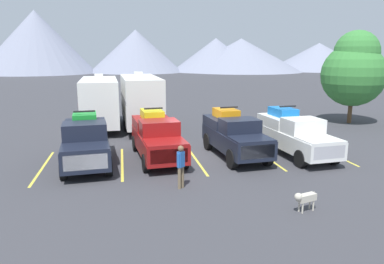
{
  "coord_description": "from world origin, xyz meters",
  "views": [
    {
      "loc": [
        -3.55,
        -18.05,
        5.24
      ],
      "look_at": [
        0.0,
        0.5,
        1.2
      ],
      "focal_mm": 34.24,
      "sensor_mm": 36.0,
      "label": 1
    }
  ],
  "objects": [
    {
      "name": "ground_plane",
      "position": [
        0.0,
        0.0,
        0.0
      ],
      "size": [
        240.0,
        240.0,
        0.0
      ],
      "primitive_type": "plane",
      "color": "#38383D"
    },
    {
      "name": "pickup_truck_a",
      "position": [
        -5.36,
        -0.34,
        1.16
      ],
      "size": [
        2.55,
        5.62,
        2.5
      ],
      "color": "black",
      "rests_on": "ground"
    },
    {
      "name": "pickup_truck_b",
      "position": [
        -1.91,
        0.1,
        1.14
      ],
      "size": [
        2.44,
        5.79,
        2.49
      ],
      "color": "maroon",
      "rests_on": "ground"
    },
    {
      "name": "pickup_truck_c",
      "position": [
        2.08,
        -0.28,
        1.16
      ],
      "size": [
        2.44,
        5.44,
        2.5
      ],
      "color": "black",
      "rests_on": "ground"
    },
    {
      "name": "pickup_truck_d",
      "position": [
        5.27,
        -0.59,
        1.14
      ],
      "size": [
        2.41,
        5.72,
        2.51
      ],
      "color": "white",
      "rests_on": "ground"
    },
    {
      "name": "lot_stripe_a",
      "position": [
        -7.37,
        -0.5,
        0.0
      ],
      "size": [
        0.12,
        5.5,
        0.01
      ],
      "primitive_type": "cube",
      "color": "gold",
      "rests_on": "ground"
    },
    {
      "name": "lot_stripe_b",
      "position": [
        -3.68,
        -0.5,
        0.0
      ],
      "size": [
        0.12,
        5.5,
        0.01
      ],
      "primitive_type": "cube",
      "color": "gold",
      "rests_on": "ground"
    },
    {
      "name": "lot_stripe_c",
      "position": [
        0.0,
        -0.5,
        0.0
      ],
      "size": [
        0.12,
        5.5,
        0.01
      ],
      "primitive_type": "cube",
      "color": "gold",
      "rests_on": "ground"
    },
    {
      "name": "lot_stripe_d",
      "position": [
        3.68,
        -0.5,
        0.0
      ],
      "size": [
        0.12,
        5.5,
        0.01
      ],
      "primitive_type": "cube",
      "color": "gold",
      "rests_on": "ground"
    },
    {
      "name": "lot_stripe_e",
      "position": [
        7.37,
        -0.5,
        0.0
      ],
      "size": [
        0.12,
        5.5,
        0.01
      ],
      "primitive_type": "cube",
      "color": "gold",
      "rests_on": "ground"
    },
    {
      "name": "camper_trailer_a",
      "position": [
        -5.11,
        8.38,
        2.02
      ],
      "size": [
        2.73,
        8.41,
        3.83
      ],
      "color": "white",
      "rests_on": "ground"
    },
    {
      "name": "camper_trailer_b",
      "position": [
        -2.28,
        8.09,
        2.09
      ],
      "size": [
        2.74,
        8.98,
        3.97
      ],
      "color": "white",
      "rests_on": "ground"
    },
    {
      "name": "person_a",
      "position": [
        -1.39,
        -4.42,
        1.01
      ],
      "size": [
        0.33,
        0.32,
        1.75
      ],
      "color": "#726047",
      "rests_on": "ground"
    },
    {
      "name": "dog",
      "position": [
        2.35,
        -7.4,
        0.49
      ],
      "size": [
        0.95,
        0.46,
        0.72
      ],
      "color": "beige",
      "rests_on": "ground"
    },
    {
      "name": "tree_a",
      "position": [
        13.69,
        7.05,
        4.1
      ],
      "size": [
        4.72,
        4.72,
        6.99
      ],
      "color": "brown",
      "rests_on": "ground"
    },
    {
      "name": "mountain_ridge",
      "position": [
        -4.66,
        91.75,
        6.31
      ],
      "size": [
        151.95,
        39.31,
        16.83
      ],
      "color": "gray",
      "rests_on": "ground"
    }
  ]
}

